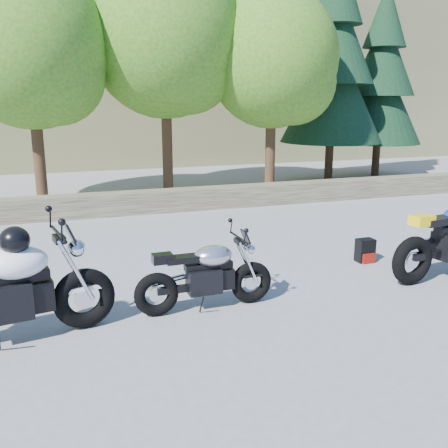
{
  "coord_description": "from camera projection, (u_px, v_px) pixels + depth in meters",
  "views": [
    {
      "loc": [
        -2.13,
        -5.89,
        2.57
      ],
      "look_at": [
        0.2,
        1.0,
        0.75
      ],
      "focal_mm": 40.0,
      "sensor_mm": 36.0,
      "label": 1
    }
  ],
  "objects": [
    {
      "name": "hillside",
      "position": [
        129.0,
        19.0,
        31.54
      ],
      "size": [
        80.0,
        30.0,
        15.0
      ],
      "primitive_type": "cube",
      "color": "brown",
      "rests_on": "ground"
    },
    {
      "name": "tree_decid_left",
      "position": [
        34.0,
        52.0,
        11.62
      ],
      "size": [
        3.67,
        3.67,
        5.62
      ],
      "color": "#382314",
      "rests_on": "ground"
    },
    {
      "name": "backpack",
      "position": [
        365.0,
        251.0,
        8.09
      ],
      "size": [
        0.28,
        0.24,
        0.38
      ],
      "rotation": [
        0.0,
        0.0,
        0.0
      ],
      "color": "black",
      "rests_on": "ground"
    },
    {
      "name": "conifer_near",
      "position": [
        334.0,
        62.0,
        15.27
      ],
      "size": [
        3.17,
        3.17,
        7.06
      ],
      "color": "#382314",
      "rests_on": "ground"
    },
    {
      "name": "conifer_far",
      "position": [
        382.0,
        78.0,
        16.6
      ],
      "size": [
        2.82,
        2.82,
        6.27
      ],
      "color": "#382314",
      "rests_on": "ground"
    },
    {
      "name": "white_bike",
      "position": [
        5.0,
        288.0,
        5.26
      ],
      "size": [
        2.32,
        0.77,
        1.29
      ],
      "rotation": [
        0.0,
        0.0,
        0.18
      ],
      "color": "black",
      "rests_on": "ground"
    },
    {
      "name": "stone_wall",
      "position": [
        154.0,
        201.0,
        11.69
      ],
      "size": [
        22.0,
        0.55,
        0.5
      ],
      "primitive_type": "cube",
      "color": "#473E2F",
      "rests_on": "ground"
    },
    {
      "name": "ground",
      "position": [
        234.0,
        296.0,
        6.69
      ],
      "size": [
        90.0,
        90.0,
        0.0
      ],
      "primitive_type": "plane",
      "color": "gray",
      "rests_on": "ground"
    },
    {
      "name": "tree_decid_right",
      "position": [
        277.0,
        64.0,
        13.37
      ],
      "size": [
        3.54,
        3.54,
        5.41
      ],
      "color": "#382314",
      "rests_on": "ground"
    },
    {
      "name": "silver_bike",
      "position": [
        206.0,
        276.0,
        6.2
      ],
      "size": [
        1.8,
        0.57,
        0.9
      ],
      "rotation": [
        0.0,
        0.0,
        0.01
      ],
      "color": "black",
      "rests_on": "ground"
    },
    {
      "name": "tree_decid_mid",
      "position": [
        169.0,
        41.0,
        12.92
      ],
      "size": [
        4.08,
        4.08,
        6.24
      ],
      "color": "#382314",
      "rests_on": "ground"
    }
  ]
}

